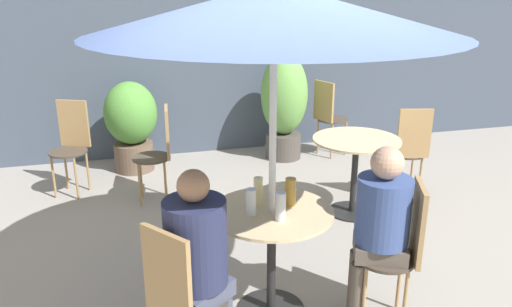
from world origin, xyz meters
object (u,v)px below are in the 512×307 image
object	(u,v)px
bistro_chair_2	(72,139)
potted_plant_1	(284,103)
seated_person_0	(198,256)
beer_glass_3	(258,190)
beer_glass_2	(291,192)
seated_person_1	(380,221)
beer_glass_0	(251,202)
bistro_chair_0	(179,294)
bistro_chair_5	(410,145)
bistro_chair_4	(328,112)
cafe_table_near	(272,237)
cafe_table_far	(355,157)
beer_glass_1	(280,207)
umbrella	(274,10)
bistro_chair_1	(402,242)
bistro_chair_3	(160,146)
potted_plant_0	(131,122)

from	to	relation	value
bistro_chair_2	potted_plant_1	size ratio (longest dim) A/B	0.74
seated_person_0	beer_glass_3	xyz separation A→B (m)	(0.48, 0.55, 0.10)
beer_glass_2	seated_person_1	bearing A→B (deg)	-32.24
beer_glass_0	beer_glass_2	bearing A→B (deg)	15.24
bistro_chair_0	bistro_chair_5	world-z (taller)	same
bistro_chair_0	seated_person_0	xyz separation A→B (m)	(0.12, 0.09, 0.16)
bistro_chair_4	potted_plant_1	world-z (taller)	potted_plant_1
cafe_table_near	beer_glass_3	xyz separation A→B (m)	(-0.05, 0.14, 0.28)
cafe_table_far	bistro_chair_0	size ratio (longest dim) A/B	0.84
bistro_chair_2	beer_glass_2	distance (m)	2.95
seated_person_1	seated_person_0	bearing A→B (deg)	-59.98
cafe_table_far	beer_glass_1	bearing A→B (deg)	-129.85
umbrella	bistro_chair_1	bearing A→B (deg)	-22.35
bistro_chair_0	beer_glass_0	bearing A→B (deg)	-84.54
bistro_chair_1	seated_person_1	bearing A→B (deg)	-90.00
bistro_chair_0	bistro_chair_1	distance (m)	1.43
bistro_chair_1	bistro_chair_3	world-z (taller)	same
beer_glass_1	potted_plant_1	world-z (taller)	potted_plant_1
cafe_table_far	beer_glass_0	bearing A→B (deg)	-135.80
cafe_table_near	bistro_chair_5	world-z (taller)	bistro_chair_5
umbrella	beer_glass_3	bearing A→B (deg)	111.48
bistro_chair_4	potted_plant_1	xyz separation A→B (m)	(-0.56, 0.07, 0.14)
cafe_table_near	seated_person_0	bearing A→B (deg)	-142.35
cafe_table_far	beer_glass_3	bearing A→B (deg)	-137.67
bistro_chair_5	beer_glass_1	bearing A→B (deg)	52.95
cafe_table_far	bistro_chair_5	distance (m)	0.68
cafe_table_far	bistro_chair_4	xyz separation A→B (m)	(0.40, 1.64, 0.01)
bistro_chair_4	potted_plant_0	distance (m)	2.41
bistro_chair_2	beer_glass_3	world-z (taller)	bistro_chair_2
cafe_table_near	potted_plant_1	size ratio (longest dim) A/B	0.60
bistro_chair_2	beer_glass_3	distance (m)	2.77
seated_person_0	beer_glass_0	xyz separation A→B (m)	(0.39, 0.38, 0.10)
bistro_chair_2	beer_glass_1	world-z (taller)	bistro_chair_2
cafe_table_near	bistro_chair_2	world-z (taller)	bistro_chair_2
beer_glass_2	umbrella	bearing A→B (deg)	-160.49
bistro_chair_4	seated_person_0	size ratio (longest dim) A/B	0.79
beer_glass_2	bistro_chair_1	bearing A→B (deg)	-30.18
beer_glass_2	potted_plant_1	distance (m)	3.08
potted_plant_0	bistro_chair_3	bearing A→B (deg)	-75.44
bistro_chair_1	beer_glass_3	size ratio (longest dim) A/B	5.56
cafe_table_near	beer_glass_1	world-z (taller)	beer_glass_1
beer_glass_0	beer_glass_1	size ratio (longest dim) A/B	0.94
seated_person_1	beer_glass_0	distance (m)	0.81
beer_glass_1	umbrella	distance (m)	1.15
beer_glass_3	bistro_chair_2	bearing A→B (deg)	119.96
beer_glass_1	potted_plant_0	xyz separation A→B (m)	(-0.82, 3.17, -0.26)
bistro_chair_3	bistro_chair_4	distance (m)	2.33
cafe_table_near	bistro_chair_1	size ratio (longest dim) A/B	0.81
bistro_chair_0	seated_person_1	xyz separation A→B (m)	(1.27, 0.25, 0.14)
seated_person_0	umbrella	bearing A→B (deg)	-90.00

